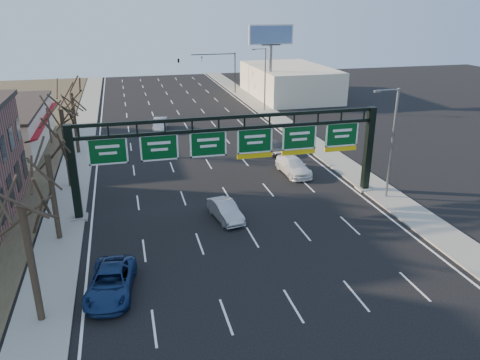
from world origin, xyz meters
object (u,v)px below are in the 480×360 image
object	(u,v)px
car_blue_suv	(111,282)
car_white_wagon	(293,166)
car_silver_sedan	(225,211)
sign_gantry	(234,148)

from	to	relation	value
car_blue_suv	car_white_wagon	bearing A→B (deg)	51.87
car_blue_suv	car_silver_sedan	world-z (taller)	car_blue_suv
sign_gantry	car_white_wagon	xyz separation A→B (m)	(7.01, 5.33, -3.88)
car_white_wagon	car_blue_suv	bearing A→B (deg)	-139.28
sign_gantry	car_silver_sedan	bearing A→B (deg)	-115.92
car_silver_sedan	car_white_wagon	bearing A→B (deg)	33.90
car_silver_sedan	car_blue_suv	bearing A→B (deg)	-146.84
car_blue_suv	car_white_wagon	distance (m)	22.85
car_silver_sedan	car_white_wagon	world-z (taller)	car_white_wagon
car_white_wagon	car_silver_sedan	bearing A→B (deg)	-138.91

